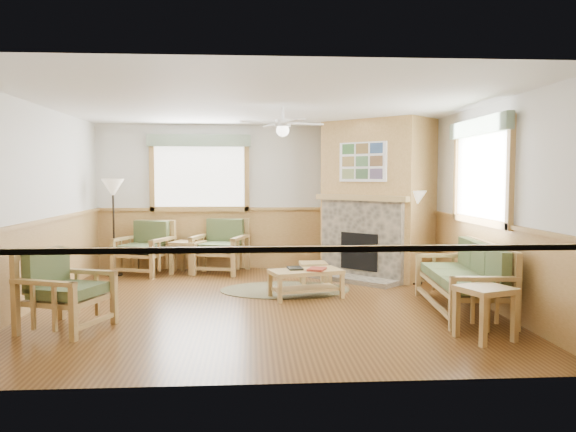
{
  "coord_description": "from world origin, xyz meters",
  "views": [
    {
      "loc": [
        -0.14,
        -7.58,
        1.73
      ],
      "look_at": [
        0.4,
        0.7,
        1.15
      ],
      "focal_mm": 35.0,
      "sensor_mm": 36.0,
      "label": 1
    }
  ],
  "objects": [
    {
      "name": "wainscot",
      "position": [
        0.0,
        0.0,
        0.55
      ],
      "size": [
        6.0,
        6.0,
        1.1
      ],
      "primitive_type": null,
      "color": "#AE8347",
      "rests_on": "floor"
    },
    {
      "name": "ceiling",
      "position": [
        0.0,
        0.0,
        2.7
      ],
      "size": [
        6.0,
        6.0,
        0.01
      ],
      "primitive_type": "cube",
      "color": "white",
      "rests_on": "floor"
    },
    {
      "name": "wall_left",
      "position": [
        -3.0,
        0.0,
        1.35
      ],
      "size": [
        0.02,
        6.0,
        2.7
      ],
      "primitive_type": "cube",
      "color": "silver",
      "rests_on": "floor"
    },
    {
      "name": "end_table_chairs",
      "position": [
        -1.28,
        2.5,
        0.29
      ],
      "size": [
        0.66,
        0.65,
        0.58
      ],
      "primitive_type": null,
      "rotation": [
        0.0,
        0.0,
        -0.36
      ],
      "color": "#A7864E",
      "rests_on": "floor"
    },
    {
      "name": "armchair_back_right",
      "position": [
        -0.71,
        2.55,
        0.48
      ],
      "size": [
        1.08,
        1.08,
        0.96
      ],
      "primitive_type": null,
      "rotation": [
        0.0,
        0.0,
        -0.31
      ],
      "color": "#A7864E",
      "rests_on": "floor"
    },
    {
      "name": "floor",
      "position": [
        0.0,
        0.0,
        -0.01
      ],
      "size": [
        6.0,
        6.0,
        0.01
      ],
      "primitive_type": "cube",
      "color": "brown",
      "rests_on": "ground"
    },
    {
      "name": "wall_front",
      "position": [
        0.0,
        -3.0,
        1.35
      ],
      "size": [
        6.0,
        0.02,
        2.7
      ],
      "primitive_type": "cube",
      "color": "silver",
      "rests_on": "floor"
    },
    {
      "name": "fireplace",
      "position": [
        2.05,
        2.05,
        1.35
      ],
      "size": [
        3.11,
        3.11,
        2.7
      ],
      "primitive_type": null,
      "rotation": [
        0.0,
        0.0,
        -0.79
      ],
      "color": "#AE8347",
      "rests_on": "floor"
    },
    {
      "name": "wall_back",
      "position": [
        0.0,
        3.0,
        1.35
      ],
      "size": [
        6.0,
        0.02,
        2.7
      ],
      "primitive_type": "cube",
      "color": "silver",
      "rests_on": "floor"
    },
    {
      "name": "book_dark",
      "position": [
        0.48,
        0.39,
        0.43
      ],
      "size": [
        0.23,
        0.29,
        0.03
      ],
      "primitive_type": "cube",
      "rotation": [
        0.0,
        0.0,
        0.11
      ],
      "color": "black",
      "rests_on": "coffee_table"
    },
    {
      "name": "window_right",
      "position": [
        2.96,
        -0.2,
        2.53
      ],
      "size": [
        0.16,
        1.9,
        1.5
      ],
      "primitive_type": null,
      "color": "white",
      "rests_on": "wall_right"
    },
    {
      "name": "ceiling_fan",
      "position": [
        0.3,
        0.3,
        2.66
      ],
      "size": [
        1.59,
        1.59,
        0.36
      ],
      "primitive_type": null,
      "rotation": [
        0.0,
        0.0,
        0.35
      ],
      "color": "white",
      "rests_on": "ceiling"
    },
    {
      "name": "book_red",
      "position": [
        0.78,
        0.27,
        0.43
      ],
      "size": [
        0.31,
        0.36,
        0.03
      ],
      "primitive_type": "cube",
      "rotation": [
        0.0,
        0.0,
        -0.37
      ],
      "color": "maroon",
      "rests_on": "coffee_table"
    },
    {
      "name": "end_table_sofa",
      "position": [
        2.33,
        -1.86,
        0.28
      ],
      "size": [
        0.65,
        0.63,
        0.57
      ],
      "primitive_type": null,
      "rotation": [
        0.0,
        0.0,
        0.36
      ],
      "color": "#A7864E",
      "rests_on": "floor"
    },
    {
      "name": "window_back",
      "position": [
        -1.1,
        2.96,
        2.53
      ],
      "size": [
        1.9,
        0.16,
        1.5
      ],
      "primitive_type": null,
      "color": "white",
      "rests_on": "wall_back"
    },
    {
      "name": "wall_right",
      "position": [
        3.0,
        0.0,
        1.35
      ],
      "size": [
        0.02,
        6.0,
        2.7
      ],
      "primitive_type": "cube",
      "color": "silver",
      "rests_on": "floor"
    },
    {
      "name": "sofa",
      "position": [
        2.55,
        -0.61,
        0.44
      ],
      "size": [
        1.99,
        0.96,
        0.89
      ],
      "primitive_type": null,
      "rotation": [
        0.0,
        0.0,
        -1.66
      ],
      "color": "#A7864E",
      "rests_on": "floor"
    },
    {
      "name": "floor_lamp_left",
      "position": [
        -2.55,
        2.37,
        0.85
      ],
      "size": [
        0.51,
        0.51,
        1.7
      ],
      "primitive_type": null,
      "rotation": [
        0.0,
        0.0,
        0.41
      ],
      "color": "black",
      "rests_on": "floor"
    },
    {
      "name": "armchair_back_left",
      "position": [
        -2.06,
        2.49,
        0.47
      ],
      "size": [
        1.08,
        1.08,
        0.94
      ],
      "primitive_type": null,
      "rotation": [
        0.0,
        0.0,
        -0.36
      ],
      "color": "#A7864E",
      "rests_on": "floor"
    },
    {
      "name": "braided_rug",
      "position": [
        0.37,
        0.88,
        0.01
      ],
      "size": [
        2.63,
        2.63,
        0.01
      ],
      "primitive_type": "cylinder",
      "rotation": [
        0.0,
        0.0,
        -0.44
      ],
      "color": "brown",
      "rests_on": "floor"
    },
    {
      "name": "armchair_left",
      "position": [
        -2.23,
        -1.17,
        0.45
      ],
      "size": [
        1.04,
        1.04,
        0.9
      ],
      "primitive_type": null,
      "rotation": [
        0.0,
        0.0,
        1.21
      ],
      "color": "#A7864E",
      "rests_on": "floor"
    },
    {
      "name": "coffee_table",
      "position": [
        0.63,
        0.32,
        0.2
      ],
      "size": [
        1.11,
        0.77,
        0.4
      ],
      "primitive_type": null,
      "rotation": [
        0.0,
        0.0,
        0.28
      ],
      "color": "#A7864E",
      "rests_on": "floor"
    },
    {
      "name": "floor_lamp_right",
      "position": [
        2.5,
        1.28,
        0.76
      ],
      "size": [
        0.42,
        0.42,
        1.52
      ],
      "primitive_type": null,
      "rotation": [
        0.0,
        0.0,
        -0.23
      ],
      "color": "black",
      "rests_on": "floor"
    },
    {
      "name": "footstool",
      "position": [
        0.84,
        1.26,
        0.18
      ],
      "size": [
        0.43,
        0.43,
        0.37
      ],
      "primitive_type": null,
      "rotation": [
        0.0,
        0.0,
        0.03
      ],
      "color": "#A7864E",
      "rests_on": "floor"
    }
  ]
}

